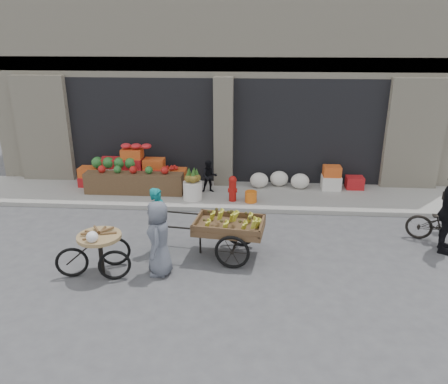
# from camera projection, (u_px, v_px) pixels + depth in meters

# --- Properties ---
(ground) EXTENTS (80.00, 80.00, 0.00)m
(ground) POSITION_uv_depth(u_px,v_px,m) (206.00, 270.00, 8.68)
(ground) COLOR #424244
(ground) RESTS_ON ground
(sidewalk) EXTENTS (18.00, 2.20, 0.12)m
(sidewalk) POSITION_uv_depth(u_px,v_px,m) (221.00, 195.00, 12.49)
(sidewalk) COLOR gray
(sidewalk) RESTS_ON ground
(building) EXTENTS (14.00, 6.45, 7.00)m
(building) POSITION_uv_depth(u_px,v_px,m) (230.00, 66.00, 15.04)
(building) COLOR beige
(building) RESTS_ON ground
(fruit_display) EXTENTS (3.10, 1.12, 1.24)m
(fruit_display) POSITION_uv_depth(u_px,v_px,m) (137.00, 170.00, 12.71)
(fruit_display) COLOR #B1181C
(fruit_display) RESTS_ON sidewalk
(pineapple_bin) EXTENTS (0.52, 0.52, 0.50)m
(pineapple_bin) POSITION_uv_depth(u_px,v_px,m) (193.00, 190.00, 11.97)
(pineapple_bin) COLOR silver
(pineapple_bin) RESTS_ON sidewalk
(fire_hydrant) EXTENTS (0.22, 0.22, 0.71)m
(fire_hydrant) POSITION_uv_depth(u_px,v_px,m) (233.00, 187.00, 11.80)
(fire_hydrant) COLOR #A5140F
(fire_hydrant) RESTS_ON sidewalk
(orange_bucket) EXTENTS (0.32, 0.32, 0.30)m
(orange_bucket) POSITION_uv_depth(u_px,v_px,m) (251.00, 197.00, 11.80)
(orange_bucket) COLOR orange
(orange_bucket) RESTS_ON sidewalk
(right_bay_goods) EXTENTS (3.35, 0.60, 0.70)m
(right_bay_goods) POSITION_uv_depth(u_px,v_px,m) (312.00, 179.00, 12.76)
(right_bay_goods) COLOR silver
(right_bay_goods) RESTS_ON sidewalk
(seated_person) EXTENTS (0.51, 0.43, 0.93)m
(seated_person) POSITION_uv_depth(u_px,v_px,m) (209.00, 177.00, 12.43)
(seated_person) COLOR black
(seated_person) RESTS_ON sidewalk
(banana_cart) EXTENTS (2.51, 1.27, 1.01)m
(banana_cart) POSITION_uv_depth(u_px,v_px,m) (227.00, 224.00, 9.01)
(banana_cart) COLOR brown
(banana_cart) RESTS_ON ground
(vendor_woman) EXTENTS (0.57, 0.63, 1.45)m
(vendor_woman) POSITION_uv_depth(u_px,v_px,m) (159.00, 221.00, 9.19)
(vendor_woman) COLOR #0E6E71
(vendor_woman) RESTS_ON ground
(tricycle_cart) EXTENTS (1.46, 1.04, 0.95)m
(tricycle_cart) POSITION_uv_depth(u_px,v_px,m) (100.00, 248.00, 8.38)
(tricycle_cart) COLOR #9E7F51
(tricycle_cart) RESTS_ON ground
(vendor_grey) EXTENTS (0.53, 0.77, 1.50)m
(vendor_grey) POSITION_uv_depth(u_px,v_px,m) (159.00, 238.00, 8.34)
(vendor_grey) COLOR slate
(vendor_grey) RESTS_ON ground
(bicycle) EXTENTS (1.82, 1.17, 0.90)m
(bicycle) POSITION_uv_depth(u_px,v_px,m) (448.00, 225.00, 9.65)
(bicycle) COLOR black
(bicycle) RESTS_ON ground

